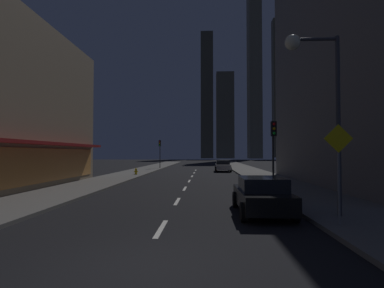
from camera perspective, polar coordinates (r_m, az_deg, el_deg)
ground_plane at (r=38.15m, az=0.59°, el=-5.43°), size 78.00×136.00×0.10m
sidewalk_right at (r=38.52m, az=11.10°, el=-5.18°), size 4.00×76.00×0.15m
sidewalk_left at (r=39.03m, az=-9.78°, el=-5.14°), size 4.00×76.00×0.15m
lane_marking_center at (r=22.41m, az=-0.93°, el=-7.87°), size 0.16×38.60×0.01m
building_apartment_right at (r=26.65m, az=33.15°, el=14.42°), size 11.00×20.00×19.38m
skyscraper_distant_tall at (r=136.91m, az=2.92°, el=9.31°), size 5.56×8.83×57.33m
skyscraper_distant_mid at (r=133.04m, az=6.46°, el=5.54°), size 7.81×5.66×38.55m
skyscraper_distant_short at (r=136.78m, az=12.03°, el=14.14°), size 5.44×8.60×79.52m
skyscraper_distant_slender at (r=166.82m, az=16.68°, el=10.38°), size 7.26×5.45×74.50m
car_parked_near at (r=11.96m, az=13.41°, el=-9.65°), size 1.98×4.24×1.45m
car_parked_far at (r=37.94m, az=6.03°, el=-4.24°), size 1.98×4.24×1.45m
fire_hydrant_far_left at (r=31.29m, az=-10.85°, el=-5.28°), size 0.42×0.30×0.65m
traffic_light_near_right at (r=18.34m, az=15.58°, el=0.80°), size 0.32×0.48×4.20m
traffic_light_far_left at (r=44.23m, az=-6.28°, el=-0.71°), size 0.32×0.48×4.20m
street_lamp_right at (r=11.79m, az=22.77°, el=11.49°), size 1.96×0.56×6.58m
pedestrian_crossing_sign at (r=10.34m, az=26.63°, el=-3.66°), size 0.91×0.08×3.15m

